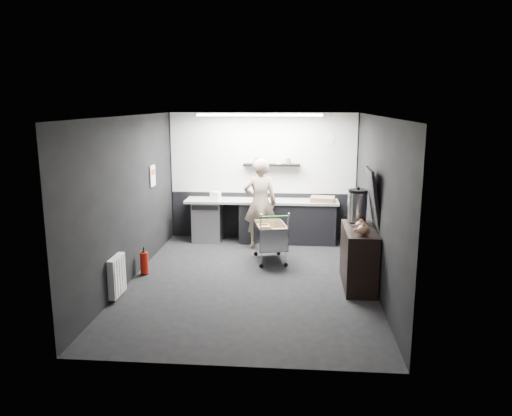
{
  "coord_description": "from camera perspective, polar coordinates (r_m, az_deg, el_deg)",
  "views": [
    {
      "loc": [
        0.74,
        -7.82,
        2.91
      ],
      "look_at": [
        0.05,
        0.4,
        1.16
      ],
      "focal_mm": 35.0,
      "sensor_mm": 36.0,
      "label": 1
    }
  ],
  "objects": [
    {
      "name": "wall_clock",
      "position": [
        10.59,
        8.41,
        7.75
      ],
      "size": [
        0.2,
        0.03,
        0.2
      ],
      "primitive_type": "cylinder",
      "rotation": [
        1.57,
        0.0,
        0.0
      ],
      "color": "white",
      "rests_on": "wall_back"
    },
    {
      "name": "wall_back",
      "position": [
        10.71,
        0.77,
        3.62
      ],
      "size": [
        5.5,
        0.0,
        5.5
      ],
      "primitive_type": "plane",
      "rotation": [
        1.57,
        0.0,
        0.0
      ],
      "color": "black",
      "rests_on": "floor"
    },
    {
      "name": "radiator",
      "position": [
        7.85,
        -15.62,
        -7.48
      ],
      "size": [
        0.1,
        0.5,
        0.6
      ],
      "primitive_type": "cube",
      "color": "white",
      "rests_on": "wall_left"
    },
    {
      "name": "floating_shelf",
      "position": [
        10.53,
        1.81,
        4.96
      ],
      "size": [
        1.2,
        0.22,
        0.04
      ],
      "primitive_type": "cube",
      "color": "black",
      "rests_on": "wall_back"
    },
    {
      "name": "cardboard_box",
      "position": [
        10.39,
        7.61,
        1.01
      ],
      "size": [
        0.53,
        0.43,
        0.1
      ],
      "primitive_type": "cube",
      "rotation": [
        0.0,
        0.0,
        -0.13
      ],
      "color": "#906B4D",
      "rests_on": "prep_counter"
    },
    {
      "name": "sideboard",
      "position": [
        8.19,
        11.72,
        -4.63
      ],
      "size": [
        0.54,
        1.27,
        1.9
      ],
      "color": "black",
      "rests_on": "floor"
    },
    {
      "name": "wall_front",
      "position": [
        5.36,
        -3.4,
        -4.93
      ],
      "size": [
        5.5,
        0.0,
        5.5
      ],
      "primitive_type": "plane",
      "rotation": [
        -1.57,
        0.0,
        0.0
      ],
      "color": "black",
      "rests_on": "floor"
    },
    {
      "name": "dado_panel",
      "position": [
        10.85,
        0.75,
        -0.84
      ],
      "size": [
        3.95,
        0.02,
        1.0
      ],
      "primitive_type": "cube",
      "color": "black",
      "rests_on": "wall_back"
    },
    {
      "name": "wall_left",
      "position": [
        8.43,
        -14.28,
        0.97
      ],
      "size": [
        0.0,
        5.5,
        5.5
      ],
      "primitive_type": "plane",
      "rotation": [
        1.57,
        0.0,
        1.57
      ],
      "color": "black",
      "rests_on": "floor"
    },
    {
      "name": "poster_red_band",
      "position": [
        9.6,
        -11.72,
        4.03
      ],
      "size": [
        0.02,
        0.22,
        0.1
      ],
      "primitive_type": "cube",
      "color": "red",
      "rests_on": "poster"
    },
    {
      "name": "pink_tub",
      "position": [
        10.45,
        0.23,
        1.54
      ],
      "size": [
        0.23,
        0.23,
        0.23
      ],
      "primitive_type": "cylinder",
      "color": "silver",
      "rests_on": "prep_counter"
    },
    {
      "name": "shopping_cart",
      "position": [
        9.24,
        1.63,
        -3.36
      ],
      "size": [
        0.7,
        0.99,
        0.97
      ],
      "color": "silver",
      "rests_on": "floor"
    },
    {
      "name": "poster",
      "position": [
        9.62,
        -11.73,
        3.62
      ],
      "size": [
        0.02,
        0.3,
        0.4
      ],
      "primitive_type": "cube",
      "color": "white",
      "rests_on": "wall_left"
    },
    {
      "name": "ceiling",
      "position": [
        7.86,
        -0.65,
        10.47
      ],
      "size": [
        5.5,
        5.5,
        0.0
      ],
      "primitive_type": "plane",
      "rotation": [
        3.14,
        0.0,
        0.0
      ],
      "color": "white",
      "rests_on": "wall_back"
    },
    {
      "name": "person",
      "position": [
        10.02,
        0.48,
        0.52
      ],
      "size": [
        0.73,
        0.54,
        1.83
      ],
      "primitive_type": "imported",
      "rotation": [
        0.0,
        0.0,
        3.31
      ],
      "color": "beige",
      "rests_on": "floor"
    },
    {
      "name": "kitchen_wall_panel",
      "position": [
        10.63,
        0.77,
        6.27
      ],
      "size": [
        3.95,
        0.02,
        1.7
      ],
      "primitive_type": "cube",
      "color": "silver",
      "rests_on": "wall_back"
    },
    {
      "name": "fire_extinguisher",
      "position": [
        8.81,
        -12.64,
        -6.04
      ],
      "size": [
        0.14,
        0.14,
        0.46
      ],
      "color": "#AD160B",
      "rests_on": "floor"
    },
    {
      "name": "white_container",
      "position": [
        10.51,
        -4.65,
        1.4
      ],
      "size": [
        0.23,
        0.2,
        0.17
      ],
      "primitive_type": "cube",
      "rotation": [
        0.0,
        0.0,
        -0.29
      ],
      "color": "white",
      "rests_on": "prep_counter"
    },
    {
      "name": "wall_right",
      "position": [
        8.07,
        13.66,
        0.52
      ],
      "size": [
        0.0,
        5.5,
        5.5
      ],
      "primitive_type": "plane",
      "rotation": [
        1.57,
        0.0,
        -1.57
      ],
      "color": "black",
      "rests_on": "floor"
    },
    {
      "name": "floor",
      "position": [
        8.38,
        -0.6,
        -8.32
      ],
      "size": [
        5.5,
        5.5,
        0.0
      ],
      "primitive_type": "plane",
      "color": "black",
      "rests_on": "ground"
    },
    {
      "name": "prep_counter",
      "position": [
        10.55,
        1.36,
        -1.45
      ],
      "size": [
        3.2,
        0.61,
        0.9
      ],
      "color": "black",
      "rests_on": "floor"
    },
    {
      "name": "ceiling_strip",
      "position": [
        9.7,
        0.41,
        10.58
      ],
      "size": [
        2.4,
        0.2,
        0.04
      ],
      "primitive_type": "cube",
      "color": "white",
      "rests_on": "ceiling"
    }
  ]
}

